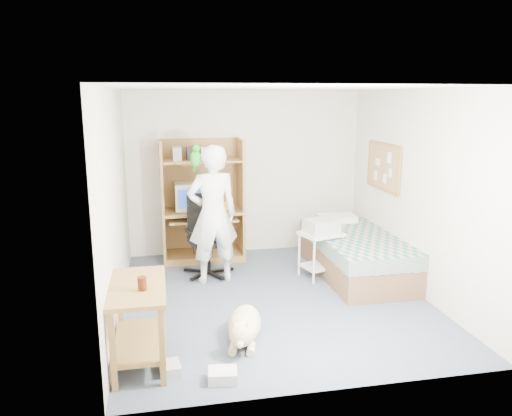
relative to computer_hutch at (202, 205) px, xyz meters
The scene contains 21 objects.
floor 2.05m from the computer_hutch, 68.06° to the right, with size 4.00×4.00×0.00m, color #475161.
wall_back 0.86m from the computer_hutch, 20.54° to the left, with size 3.60×0.02×2.50m, color beige.
wall_right 3.07m from the computer_hutch, 34.80° to the right, with size 0.02×4.00×2.50m, color beige.
wall_left 2.10m from the computer_hutch, 122.33° to the right, with size 0.02×4.00×2.50m, color beige.
ceiling 2.52m from the computer_hutch, 68.06° to the right, with size 3.60×4.00×0.02m, color white.
computer_hutch is the anchor object (origin of this frame).
bed 2.35m from the computer_hutch, 29.29° to the right, with size 1.02×2.02×0.66m.
side_desk 3.08m from the computer_hutch, 106.14° to the right, with size 0.50×1.00×0.75m.
corkboard 2.69m from the computer_hutch, 18.72° to the right, with size 0.04×0.94×0.66m.
office_chair 0.82m from the computer_hutch, 90.96° to the right, with size 0.62×0.62×1.10m.
person 1.01m from the computer_hutch, 87.27° to the right, with size 0.66×0.44×1.82m, color white.
parrot 1.31m from the computer_hutch, 98.65° to the right, with size 0.13×0.23×0.37m.
dog 2.82m from the computer_hutch, 86.68° to the right, with size 0.49×1.00×0.38m.
printer_cart 1.91m from the computer_hutch, 36.88° to the right, with size 0.62×0.55×0.63m.
printer 1.87m from the computer_hutch, 36.88° to the right, with size 0.42×0.32×0.18m, color #AFAFAA.
crt_monitor 0.24m from the computer_hutch, behind, with size 0.42×0.45×0.40m.
keyboard 0.22m from the computer_hutch, 81.70° to the right, with size 0.45×0.16×0.03m, color beige.
pencil_cup 0.34m from the computer_hutch, 14.78° to the right, with size 0.08×0.08×0.12m, color yellow.
drink_glass 3.17m from the computer_hutch, 104.62° to the right, with size 0.08×0.08×0.12m, color #3F160A.
floor_box_a 3.51m from the computer_hutch, 92.44° to the right, with size 0.25×0.20×0.10m, color silver.
floor_box_b 3.33m from the computer_hutch, 100.50° to the right, with size 0.18×0.22×0.08m, color #BABAB5.
Camera 1 is at (-1.31, -5.56, 2.41)m, focal length 35.00 mm.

